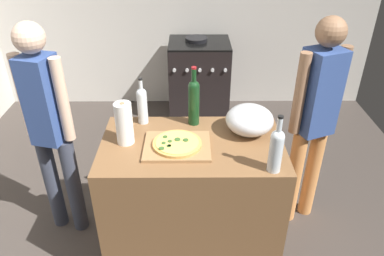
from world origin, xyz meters
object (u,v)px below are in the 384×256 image
Objects in this scene: mixing_bowl at (250,120)px; person_in_stripes at (49,125)px; wine_bottle_green at (276,148)px; wine_bottle_dark at (142,104)px; stove at (199,80)px; pizza at (177,143)px; paper_towel_roll at (124,123)px; person_in_red at (315,114)px; wine_bottle_clear at (194,100)px.

mixing_bowl is 1.34m from person_in_stripes.
person_in_stripes is at bearing 159.89° from wine_bottle_green.
wine_bottle_dark is 0.34× the size of stove.
pizza is at bearing -94.99° from stove.
wine_bottle_green reaches higher than wine_bottle_dark.
wine_bottle_green is at bearing -18.45° from paper_towel_roll.
pizza is 0.97× the size of mixing_bowl.
person_in_stripes is 1.00× the size of person_in_red.
wine_bottle_dark is 0.94m from wine_bottle_green.
wine_bottle_clear is 0.43× the size of stove.
person_in_stripes is at bearing 174.83° from mixing_bowl.
wine_bottle_clear reaches higher than mixing_bowl.
wine_bottle_dark is at bearing -175.63° from person_in_red.
wine_bottle_green is at bearing -123.56° from person_in_red.
person_in_stripes reaches higher than stove.
pizza is 0.60m from wine_bottle_green.
stove is at bearing 85.01° from pizza.
paper_towel_roll is at bearing -151.37° from wine_bottle_clear.
wine_bottle_dark is 0.94× the size of wine_bottle_green.
person_in_red is at bearing 7.16° from wine_bottle_clear.
wine_bottle_green is at bearing -49.81° from wine_bottle_clear.
wine_bottle_dark is at bearing 71.64° from paper_towel_roll.
wine_bottle_clear is 1.93m from stove.
paper_towel_roll is 0.17× the size of person_in_red.
mixing_bowl is at bearing -81.98° from stove.
pizza is at bearing -11.22° from paper_towel_roll.
wine_bottle_clear is at bearing 130.19° from wine_bottle_green.
mixing_bowl is 0.19× the size of person_in_red.
paper_towel_roll is (-0.77, -0.11, 0.04)m from mixing_bowl.
stove is 0.58× the size of person_in_red.
person_in_stripes reaches higher than wine_bottle_clear.
wine_bottle_green is (0.08, -0.40, 0.05)m from mixing_bowl.
wine_bottle_dark reaches higher than pizza.
wine_bottle_clear reaches higher than wine_bottle_green.
paper_towel_roll is 0.90m from wine_bottle_green.
person_in_stripes is at bearing 179.94° from wine_bottle_clear.
pizza is at bearing -52.60° from wine_bottle_dark.
pizza is 0.18× the size of person_in_stripes.
person_in_red is at bearing 14.84° from paper_towel_roll.
pizza is 0.34m from paper_towel_roll.
paper_towel_roll is at bearing -171.86° from mixing_bowl.
wine_bottle_dark is at bearing 145.57° from wine_bottle_green.
wine_bottle_green is 0.21× the size of person_in_red.
person_in_stripes is at bearing -176.69° from person_in_red.
wine_bottle_dark is (0.08, 0.25, 0.01)m from paper_towel_roll.
wine_bottle_clear is (0.10, 0.29, 0.14)m from pizza.
wine_bottle_dark is at bearing 177.35° from wine_bottle_clear.
wine_bottle_green reaches higher than mixing_bowl.
wine_bottle_green is at bearing -20.11° from person_in_stripes.
mixing_bowl is at bearing 8.14° from paper_towel_roll.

